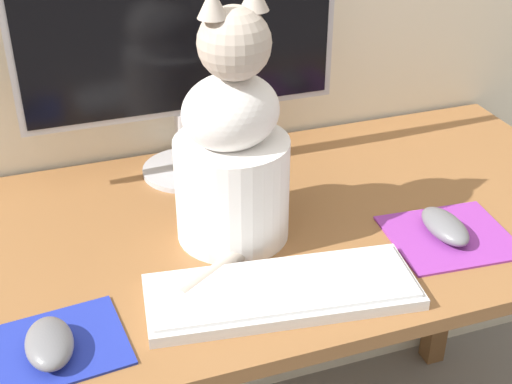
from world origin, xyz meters
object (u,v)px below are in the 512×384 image
(keyboard, at_px, (282,291))
(computer_mouse_right, at_px, (445,226))
(computer_mouse_left, at_px, (49,343))
(monitor, at_px, (180,46))
(cat, at_px, (232,152))

(keyboard, distance_m, computer_mouse_right, 0.32)
(keyboard, xyz_separation_m, computer_mouse_left, (-0.33, -0.01, 0.01))
(monitor, height_order, cat, monitor)
(monitor, bearing_deg, computer_mouse_left, -124.59)
(monitor, height_order, keyboard, monitor)
(monitor, xyz_separation_m, computer_mouse_right, (0.35, -0.36, -0.23))
(monitor, bearing_deg, cat, -85.00)
(keyboard, height_order, computer_mouse_left, computer_mouse_left)
(keyboard, distance_m, cat, 0.23)
(keyboard, xyz_separation_m, cat, (-0.02, 0.18, 0.14))
(monitor, xyz_separation_m, computer_mouse_left, (-0.30, -0.43, -0.23))
(keyboard, relative_size, cat, 0.99)
(computer_mouse_left, bearing_deg, keyboard, 2.43)
(monitor, distance_m, computer_mouse_right, 0.55)
(monitor, height_order, computer_mouse_left, monitor)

